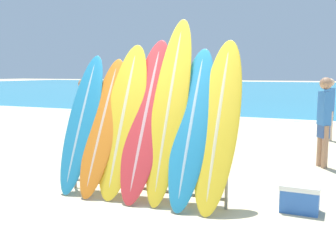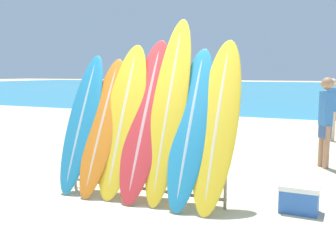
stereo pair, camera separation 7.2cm
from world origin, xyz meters
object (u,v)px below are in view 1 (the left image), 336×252
(surfboard_slot_6, at_px, (218,123))
(cooler_box, at_px, (300,198))
(surfboard_slot_5, at_px, (192,126))
(person_far_left, at_px, (324,119))
(surfboard_slot_3, at_px, (146,118))
(surfboard_slot_4, at_px, (169,109))
(surfboard_slot_2, at_px, (123,119))
(surfboard_slot_0, at_px, (82,122))
(surfboard_rack, at_px, (144,164))
(surfboard_slot_1, at_px, (103,125))
(person_mid_beach, at_px, (329,107))
(person_far_right, at_px, (84,112))

(surfboard_slot_6, distance_m, cooler_box, 1.35)
(surfboard_slot_5, relative_size, person_far_left, 1.26)
(surfboard_slot_3, height_order, surfboard_slot_4, surfboard_slot_4)
(surfboard_slot_2, distance_m, surfboard_slot_5, 1.02)
(person_far_left, bearing_deg, surfboard_slot_0, 99.22)
(surfboard_slot_2, bearing_deg, surfboard_rack, -9.70)
(surfboard_slot_1, xyz_separation_m, cooler_box, (2.66, 0.27, -0.79))
(surfboard_rack, height_order, surfboard_slot_1, surfboard_slot_1)
(surfboard_slot_3, bearing_deg, surfboard_slot_2, -176.37)
(surfboard_slot_6, xyz_separation_m, person_mid_beach, (1.08, 5.91, -0.22))
(surfboard_slot_5, bearing_deg, cooler_box, 10.41)
(person_far_left, bearing_deg, cooler_box, 144.34)
(surfboard_slot_4, bearing_deg, surfboard_rack, -160.09)
(surfboard_slot_3, bearing_deg, surfboard_slot_4, 6.16)
(person_far_left, bearing_deg, person_far_right, 64.12)
(surfboard_slot_0, relative_size, surfboard_slot_1, 1.03)
(surfboard_slot_0, height_order, person_far_left, surfboard_slot_0)
(surfboard_slot_3, distance_m, surfboard_slot_5, 0.68)
(person_far_left, bearing_deg, surfboard_slot_4, 113.84)
(surfboard_slot_3, height_order, cooler_box, surfboard_slot_3)
(cooler_box, bearing_deg, person_far_right, 156.80)
(surfboard_rack, distance_m, person_far_right, 3.51)
(surfboard_slot_1, distance_m, person_mid_beach, 6.57)
(surfboard_slot_6, bearing_deg, surfboard_slot_5, -175.19)
(surfboard_rack, relative_size, person_far_left, 1.45)
(surfboard_slot_3, xyz_separation_m, surfboard_slot_4, (0.33, 0.04, 0.14))
(surfboard_slot_2, height_order, surfboard_slot_5, surfboard_slot_2)
(person_far_left, relative_size, cooler_box, 3.47)
(surfboard_slot_2, height_order, person_far_right, surfboard_slot_2)
(person_far_left, height_order, person_far_right, person_far_left)
(person_far_right, bearing_deg, surfboard_slot_5, -117.54)
(surfboard_rack, relative_size, surfboard_slot_0, 1.19)
(surfboard_slot_4, distance_m, person_far_left, 3.31)
(surfboard_rack, xyz_separation_m, surfboard_slot_4, (0.32, 0.12, 0.75))
(surfboard_slot_4, distance_m, person_far_right, 3.69)
(surfboard_slot_2, distance_m, surfboard_slot_4, 0.70)
(surfboard_slot_2, xyz_separation_m, person_far_left, (2.48, 2.81, -0.17))
(surfboard_slot_4, xyz_separation_m, person_mid_beach, (1.77, 5.87, -0.38))
(surfboard_slot_4, xyz_separation_m, surfboard_slot_5, (0.35, -0.07, -0.21))
(surfboard_slot_3, height_order, surfboard_slot_5, surfboard_slot_3)
(surfboard_rack, distance_m, cooler_box, 2.05)
(surfboard_slot_1, bearing_deg, person_far_right, 131.22)
(surfboard_rack, distance_m, surfboard_slot_3, 0.62)
(surfboard_slot_4, bearing_deg, person_mid_beach, 73.18)
(surfboard_slot_4, relative_size, person_far_left, 1.52)
(surfboard_slot_2, xyz_separation_m, surfboard_slot_5, (1.02, -0.02, -0.04))
(surfboard_slot_3, bearing_deg, surfboard_rack, -88.30)
(surfboard_slot_5, distance_m, person_mid_beach, 6.11)
(person_far_left, bearing_deg, surfboard_slot_2, 105.65)
(cooler_box, bearing_deg, surfboard_slot_1, -174.17)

